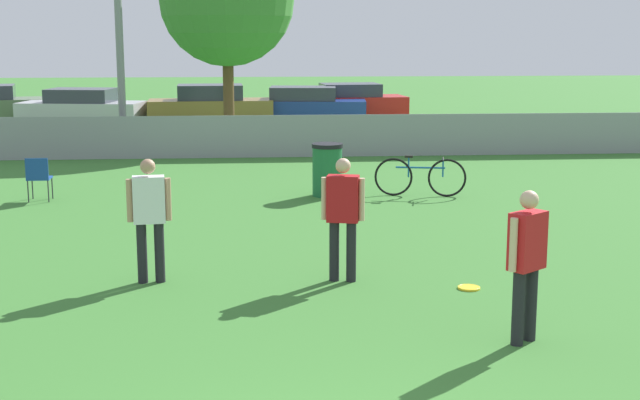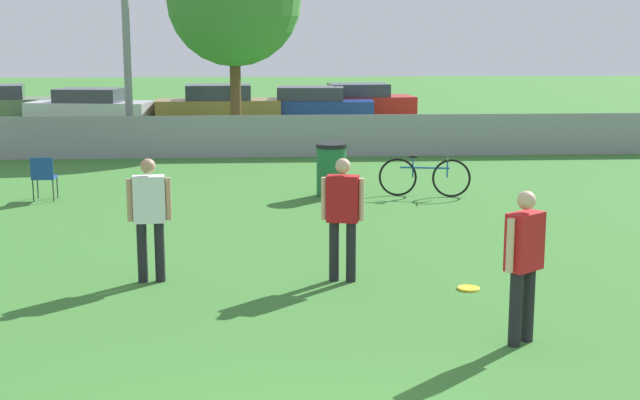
{
  "view_description": "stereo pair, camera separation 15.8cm",
  "coord_description": "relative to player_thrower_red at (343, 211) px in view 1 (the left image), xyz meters",
  "views": [
    {
      "loc": [
        -0.49,
        -5.08,
        3.23
      ],
      "look_at": [
        0.43,
        6.4,
        1.05
      ],
      "focal_mm": 50.0,
      "sensor_mm": 36.0,
      "label": 1
    },
    {
      "loc": [
        -0.33,
        -5.09,
        3.23
      ],
      "look_at": [
        0.43,
        6.4,
        1.05
      ],
      "focal_mm": 50.0,
      "sensor_mm": 36.0,
      "label": 2
    }
  ],
  "objects": [
    {
      "name": "player_defender_red",
      "position": [
        1.66,
        -2.5,
        0.0
      ],
      "size": [
        0.47,
        0.42,
        1.63
      ],
      "rotation": [
        0.0,
        0.0,
        0.66
      ],
      "color": "black",
      "rests_on": "ground_plane"
    },
    {
      "name": "trash_bin",
      "position": [
        0.34,
        6.18,
        -0.41
      ],
      "size": [
        0.62,
        0.62,
        1.05
      ],
      "color": "#1E6638",
      "rests_on": "ground_plane"
    },
    {
      "name": "parked_car_blue",
      "position": [
        0.74,
        20.5,
        -0.3
      ],
      "size": [
        4.58,
        2.05,
        1.3
      ],
      "rotation": [
        0.0,
        0.0,
        -0.09
      ],
      "color": "black",
      "rests_on": "ground_plane"
    },
    {
      "name": "bicycle_sideline",
      "position": [
        2.18,
        5.97,
        -0.55
      ],
      "size": [
        1.79,
        0.51,
        0.81
      ],
      "rotation": [
        0.0,
        0.0,
        -0.2
      ],
      "color": "black",
      "rests_on": "ground_plane"
    },
    {
      "name": "player_receiver_white",
      "position": [
        -2.5,
        0.13,
        0.0
      ],
      "size": [
        0.57,
        0.26,
        1.63
      ],
      "rotation": [
        0.0,
        0.0,
        0.11
      ],
      "color": "black",
      "rests_on": "ground_plane"
    },
    {
      "name": "player_thrower_red",
      "position": [
        0.0,
        0.0,
        0.0
      ],
      "size": [
        0.56,
        0.31,
        1.63
      ],
      "rotation": [
        0.0,
        0.0,
        -0.23
      ],
      "color": "black",
      "rests_on": "ground_plane"
    },
    {
      "name": "fence_backline",
      "position": [
        -0.72,
        11.81,
        -0.39
      ],
      "size": [
        26.29,
        0.07,
        1.21
      ],
      "color": "gray",
      "rests_on": "ground_plane"
    },
    {
      "name": "folding_chair_sideline",
      "position": [
        -5.25,
        6.03,
        -0.44
      ],
      "size": [
        0.43,
        0.44,
        0.86
      ],
      "rotation": [
        0.0,
        0.0,
        3.16
      ],
      "color": "#333338",
      "rests_on": "ground_plane"
    },
    {
      "name": "parked_car_silver",
      "position": [
        -6.94,
        20.05,
        -0.28
      ],
      "size": [
        4.39,
        2.36,
        1.3
      ],
      "rotation": [
        0.0,
        0.0,
        -0.17
      ],
      "color": "black",
      "rests_on": "ground_plane"
    },
    {
      "name": "frisbee_disc",
      "position": [
        1.57,
        -0.49,
        -0.93
      ],
      "size": [
        0.29,
        0.29,
        0.03
      ],
      "color": "yellow",
      "rests_on": "ground_plane"
    },
    {
      "name": "parked_car_red",
      "position": [
        2.6,
        21.94,
        -0.28
      ],
      "size": [
        4.25,
        2.14,
        1.32
      ],
      "rotation": [
        0.0,
        0.0,
        0.09
      ],
      "color": "black",
      "rests_on": "ground_plane"
    },
    {
      "name": "parked_car_tan",
      "position": [
        -2.53,
        20.24,
        -0.26
      ],
      "size": [
        4.37,
        1.85,
        1.41
      ],
      "rotation": [
        0.0,
        0.0,
        0.04
      ],
      "color": "black",
      "rests_on": "ground_plane"
    }
  ]
}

